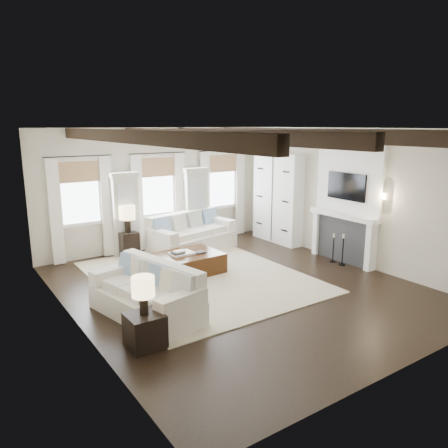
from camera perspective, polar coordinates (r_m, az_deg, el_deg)
ground at (r=9.09m, az=1.95°, el=-8.24°), size 7.50×7.50×0.00m
room_shell at (r=9.75m, az=2.49°, el=4.69°), size 6.54×7.54×3.22m
area_rug at (r=9.68m, az=-3.29°, el=-6.86°), size 4.04×4.98×0.02m
sofa_back at (r=11.57m, az=-4.36°, el=-1.55°), size 2.49×1.50×1.00m
sofa_left at (r=7.81m, az=-9.79°, el=-9.06°), size 1.41×2.32×0.93m
ottoman at (r=9.80m, az=-5.55°, el=-5.30°), size 1.79×1.16×0.46m
tray at (r=9.76m, az=-5.51°, el=-3.84°), size 0.52×0.40×0.04m
book_lower at (r=9.67m, az=-6.05°, el=-3.77°), size 0.27×0.21×0.04m
book_upper at (r=9.66m, az=-5.85°, el=-3.56°), size 0.23×0.18×0.03m
book_loose at (r=9.83m, az=-3.20°, el=-3.71°), size 0.25×0.19×0.03m
side_table_front at (r=6.83m, az=-10.29°, el=-13.52°), size 0.52×0.52×0.52m
lamp_front at (r=6.56m, az=-10.52°, el=-8.33°), size 0.34×0.34×0.59m
side_table_back at (r=11.22m, az=-12.35°, el=-2.66°), size 0.44×0.44×0.65m
lamp_back at (r=11.04m, az=-12.54°, el=1.28°), size 0.39×0.39×0.68m
candlestick_near at (r=10.75m, az=15.24°, el=-3.58°), size 0.15×0.15×0.76m
candlestick_far at (r=10.94m, az=14.07°, el=-3.35°), size 0.14×0.14×0.71m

